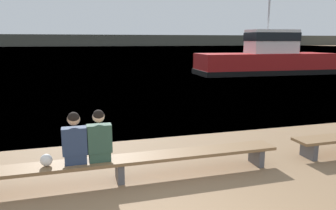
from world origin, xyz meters
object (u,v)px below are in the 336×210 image
object	(u,v)px
bench_main	(119,163)
person_right	(99,139)
person_left	(75,141)
shopping_bag	(46,160)
tugboat_red	(266,60)

from	to	relation	value
bench_main	person_right	world-z (taller)	person_right
person_left	shopping_bag	xyz separation A→B (m)	(-0.50, -0.01, -0.31)
person_left	person_right	world-z (taller)	person_right
person_left	tugboat_red	bearing A→B (deg)	48.85
bench_main	person_left	bearing A→B (deg)	179.91
bench_main	person_right	bearing A→B (deg)	179.80
person_right	tugboat_red	world-z (taller)	tugboat_red
bench_main	person_right	xyz separation A→B (m)	(-0.35, 0.00, 0.50)
bench_main	person_left	distance (m)	0.92
bench_main	person_left	xyz separation A→B (m)	(-0.78, 0.00, 0.50)
bench_main	tugboat_red	world-z (taller)	tugboat_red
person_left	person_right	size ratio (longest dim) A/B	0.99
person_right	bench_main	bearing A→B (deg)	-0.20
person_left	person_right	bearing A→B (deg)	0.00
bench_main	tugboat_red	bearing A→B (deg)	50.38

